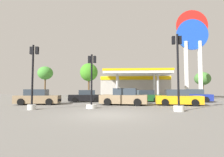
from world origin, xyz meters
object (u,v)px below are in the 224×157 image
tree_1 (89,72)px  car_4 (124,97)px  car_2 (144,96)px  traffic_signal_1 (178,84)px  car_3 (38,98)px  traffic_signal_0 (33,84)px  car_5 (85,97)px  car_1 (193,96)px  tree_0 (45,73)px  tree_2 (143,75)px  station_pole_sign (192,41)px  tree_3 (203,79)px  car_0 (178,98)px  traffic_signal_2 (92,91)px

tree_1 → car_4: bearing=-69.5°
car_2 → traffic_signal_1: (1.41, -9.16, 1.19)m
car_3 → traffic_signal_0: (1.78, -4.44, 1.20)m
car_4 → traffic_signal_1: size_ratio=0.88×
car_5 → car_1: bearing=5.4°
traffic_signal_0 → tree_1: (-0.75, 24.59, 3.25)m
car_1 → car_5: 12.94m
tree_0 → tree_2: tree_0 is taller
car_3 → tree_2: (12.26, 19.23, 3.72)m
car_2 → traffic_signal_0: 12.75m
traffic_signal_1 → traffic_signal_0: bearing=178.4°
station_pole_sign → traffic_signal_0: size_ratio=2.86×
car_4 → tree_1: tree_1 is taller
car_3 → tree_3: tree_3 is taller
car_3 → traffic_signal_0: bearing=-68.2°
car_5 → tree_1: 17.10m
tree_0 → car_3: bearing=-67.1°
station_pole_sign → traffic_signal_1: size_ratio=2.59×
car_1 → tree_1: bearing=136.4°
car_0 → traffic_signal_0: bearing=-159.0°
car_5 → car_0: bearing=-21.4°
car_0 → car_1: (3.19, 5.01, 0.02)m
car_2 → car_1: bearing=6.7°
tree_1 → tree_0: bearing=179.0°
car_0 → traffic_signal_2: 8.35m
station_pole_sign → car_3: (-19.03, -10.70, -8.28)m
tree_1 → tree_2: bearing=-4.7°
traffic_signal_0 → tree_3: 33.78m
car_2 → tree_1: (-9.84, 15.73, 4.48)m
traffic_signal_1 → tree_3: 28.10m
traffic_signal_1 → traffic_signal_2: traffic_signal_1 is taller
tree_0 → tree_2: (20.84, -1.08, -0.62)m
traffic_signal_0 → traffic_signal_1: (10.50, -0.30, -0.04)m
station_pole_sign → traffic_signal_1: 18.29m
traffic_signal_1 → tree_1: tree_1 is taller
car_4 → traffic_signal_0: traffic_signal_0 is taller
traffic_signal_0 → car_0: bearing=21.0°
traffic_signal_1 → tree_3: bearing=64.2°
car_4 → tree_2: (3.72, 19.16, 3.68)m
tree_0 → tree_1: 9.60m
station_pole_sign → car_0: bearing=-117.1°
traffic_signal_1 → tree_1: 27.51m
car_2 → tree_0: 25.48m
car_3 → traffic_signal_2: bearing=-27.9°
car_1 → traffic_signal_0: size_ratio=0.94×
car_4 → tree_2: tree_2 is taller
tree_0 → tree_3: bearing=0.3°
station_pole_sign → car_1: station_pole_sign is taller
car_1 → tree_1: (-15.79, 15.02, 4.44)m
tree_3 → tree_2: bearing=-174.1°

